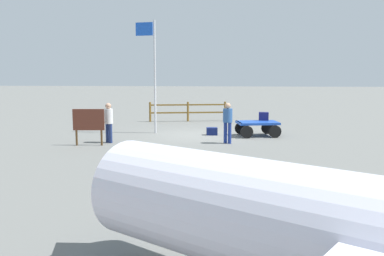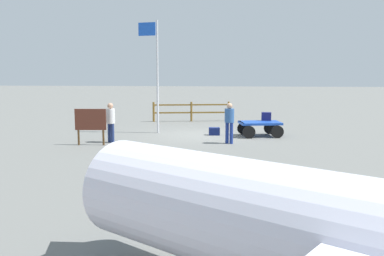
{
  "view_description": "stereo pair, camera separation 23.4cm",
  "coord_description": "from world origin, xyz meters",
  "px_view_note": "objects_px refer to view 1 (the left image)",
  "views": [
    {
      "loc": [
        -1.25,
        19.18,
        2.93
      ],
      "look_at": [
        -0.21,
        6.0,
        1.14
      ],
      "focal_mm": 39.87,
      "sensor_mm": 36.0,
      "label": 1
    },
    {
      "loc": [
        -1.48,
        19.16,
        2.93
      ],
      "look_at": [
        -0.21,
        6.0,
        1.14
      ],
      "focal_mm": 39.87,
      "sensor_mm": 36.0,
      "label": 2
    }
  ],
  "objects_px": {
    "suitcase_tan": "(212,131)",
    "flagpole": "(153,67)",
    "luggage_cart": "(257,126)",
    "signboard": "(89,122)",
    "suitcase_dark": "(264,116)",
    "worker_trailing": "(109,120)",
    "worker_lead": "(228,119)"
  },
  "relations": [
    {
      "from": "luggage_cart",
      "to": "worker_trailing",
      "type": "relative_size",
      "value": 1.24
    },
    {
      "from": "flagpole",
      "to": "signboard",
      "type": "relative_size",
      "value": 3.62
    },
    {
      "from": "luggage_cart",
      "to": "worker_lead",
      "type": "distance_m",
      "value": 2.51
    },
    {
      "from": "luggage_cart",
      "to": "signboard",
      "type": "distance_m",
      "value": 7.39
    },
    {
      "from": "luggage_cart",
      "to": "signboard",
      "type": "height_order",
      "value": "signboard"
    },
    {
      "from": "suitcase_tan",
      "to": "flagpole",
      "type": "height_order",
      "value": "flagpole"
    },
    {
      "from": "flagpole",
      "to": "suitcase_dark",
      "type": "bearing_deg",
      "value": 179.8
    },
    {
      "from": "signboard",
      "to": "luggage_cart",
      "type": "bearing_deg",
      "value": -156.3
    },
    {
      "from": "suitcase_dark",
      "to": "flagpole",
      "type": "xyz_separation_m",
      "value": [
        5.15,
        -0.02,
        2.26
      ]
    },
    {
      "from": "suitcase_dark",
      "to": "signboard",
      "type": "relative_size",
      "value": 0.32
    },
    {
      "from": "suitcase_dark",
      "to": "luggage_cart",
      "type": "bearing_deg",
      "value": 58.88
    },
    {
      "from": "signboard",
      "to": "worker_lead",
      "type": "bearing_deg",
      "value": -170.57
    },
    {
      "from": "luggage_cart",
      "to": "signboard",
      "type": "relative_size",
      "value": 1.41
    },
    {
      "from": "suitcase_tan",
      "to": "suitcase_dark",
      "type": "bearing_deg",
      "value": -170.19
    },
    {
      "from": "suitcase_tan",
      "to": "worker_trailing",
      "type": "distance_m",
      "value": 4.85
    },
    {
      "from": "worker_lead",
      "to": "signboard",
      "type": "distance_m",
      "value": 5.5
    },
    {
      "from": "worker_lead",
      "to": "worker_trailing",
      "type": "height_order",
      "value": "worker_lead"
    },
    {
      "from": "worker_lead",
      "to": "suitcase_dark",
      "type": "bearing_deg",
      "value": -122.42
    },
    {
      "from": "suitcase_dark",
      "to": "flagpole",
      "type": "height_order",
      "value": "flagpole"
    },
    {
      "from": "signboard",
      "to": "flagpole",
      "type": "bearing_deg",
      "value": -118.78
    },
    {
      "from": "worker_lead",
      "to": "worker_trailing",
      "type": "distance_m",
      "value": 4.82
    },
    {
      "from": "luggage_cart",
      "to": "worker_trailing",
      "type": "distance_m",
      "value": 6.58
    },
    {
      "from": "suitcase_dark",
      "to": "signboard",
      "type": "bearing_deg",
      "value": 26.41
    },
    {
      "from": "suitcase_tan",
      "to": "signboard",
      "type": "height_order",
      "value": "signboard"
    },
    {
      "from": "worker_trailing",
      "to": "flagpole",
      "type": "relative_size",
      "value": 0.31
    },
    {
      "from": "suitcase_dark",
      "to": "worker_trailing",
      "type": "distance_m",
      "value": 7.08
    },
    {
      "from": "worker_trailing",
      "to": "flagpole",
      "type": "xyz_separation_m",
      "value": [
        -1.34,
        -2.85,
        2.15
      ]
    },
    {
      "from": "suitcase_tan",
      "to": "flagpole",
      "type": "distance_m",
      "value": 4.06
    },
    {
      "from": "suitcase_dark",
      "to": "suitcase_tan",
      "type": "xyz_separation_m",
      "value": [
        2.36,
        0.41,
        -0.67
      ]
    },
    {
      "from": "worker_lead",
      "to": "flagpole",
      "type": "bearing_deg",
      "value": -37.15
    },
    {
      "from": "luggage_cart",
      "to": "worker_lead",
      "type": "bearing_deg",
      "value": 57.24
    },
    {
      "from": "luggage_cart",
      "to": "worker_lead",
      "type": "relative_size",
      "value": 1.23
    }
  ]
}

